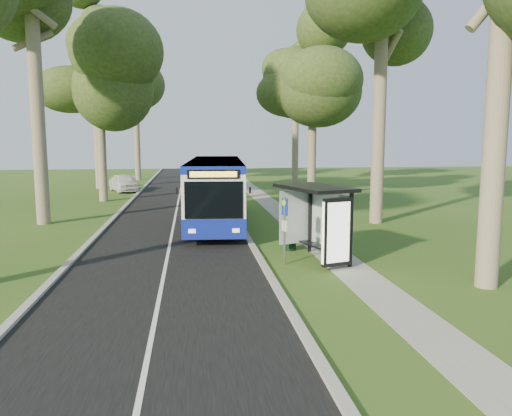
{
  "coord_description": "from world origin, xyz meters",
  "views": [
    {
      "loc": [
        -2.53,
        -19.96,
        4.53
      ],
      "look_at": [
        0.23,
        1.21,
        1.6
      ],
      "focal_mm": 35.0,
      "sensor_mm": 36.0,
      "label": 1
    }
  ],
  "objects_px": {
    "litter_bin": "(290,238)",
    "bus_shelter": "(321,210)",
    "bus": "(216,191)",
    "car_silver": "(127,184)",
    "bus_stop_sign": "(285,223)",
    "car_white": "(124,183)"
  },
  "relations": [
    {
      "from": "litter_bin",
      "to": "bus_shelter",
      "type": "bearing_deg",
      "value": -74.46
    },
    {
      "from": "bus",
      "to": "car_silver",
      "type": "bearing_deg",
      "value": 114.47
    },
    {
      "from": "bus_stop_sign",
      "to": "bus",
      "type": "bearing_deg",
      "value": 79.96
    },
    {
      "from": "bus_stop_sign",
      "to": "car_white",
      "type": "xyz_separation_m",
      "value": [
        -9.24,
        27.4,
        -0.77
      ]
    },
    {
      "from": "litter_bin",
      "to": "car_white",
      "type": "height_order",
      "value": "car_white"
    },
    {
      "from": "litter_bin",
      "to": "car_white",
      "type": "distance_m",
      "value": 26.94
    },
    {
      "from": "bus_stop_sign",
      "to": "bus_shelter",
      "type": "bearing_deg",
      "value": -23.36
    },
    {
      "from": "litter_bin",
      "to": "car_white",
      "type": "xyz_separation_m",
      "value": [
        -9.92,
        25.04,
        0.29
      ]
    },
    {
      "from": "car_silver",
      "to": "bus",
      "type": "bearing_deg",
      "value": -74.33
    },
    {
      "from": "car_white",
      "to": "car_silver",
      "type": "height_order",
      "value": "car_white"
    },
    {
      "from": "bus",
      "to": "litter_bin",
      "type": "distance_m",
      "value": 7.74
    },
    {
      "from": "bus",
      "to": "car_silver",
      "type": "xyz_separation_m",
      "value": [
        -6.97,
        18.36,
        -1.12
      ]
    },
    {
      "from": "litter_bin",
      "to": "car_silver",
      "type": "distance_m",
      "value": 27.26
    },
    {
      "from": "car_white",
      "to": "car_silver",
      "type": "distance_m",
      "value": 0.54
    },
    {
      "from": "bus_stop_sign",
      "to": "car_silver",
      "type": "bearing_deg",
      "value": 85.91
    },
    {
      "from": "bus_stop_sign",
      "to": "bus_shelter",
      "type": "distance_m",
      "value": 1.42
    },
    {
      "from": "car_white",
      "to": "bus_stop_sign",
      "type": "bearing_deg",
      "value": -92.49
    },
    {
      "from": "bus_shelter",
      "to": "car_silver",
      "type": "bearing_deg",
      "value": 92.48
    },
    {
      "from": "car_silver",
      "to": "bus_stop_sign",
      "type": "bearing_deg",
      "value": -77.27
    },
    {
      "from": "bus",
      "to": "car_silver",
      "type": "height_order",
      "value": "bus"
    },
    {
      "from": "bus",
      "to": "car_silver",
      "type": "relative_size",
      "value": 3.25
    },
    {
      "from": "bus",
      "to": "litter_bin",
      "type": "xyz_separation_m",
      "value": [
        2.68,
        -7.14,
        -1.3
      ]
    }
  ]
}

